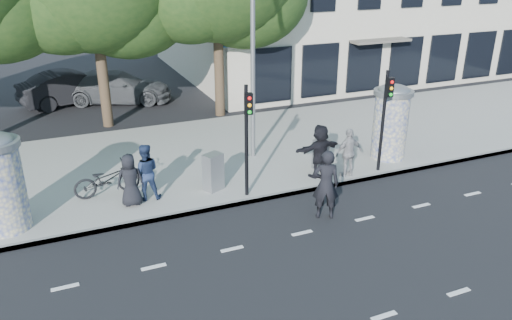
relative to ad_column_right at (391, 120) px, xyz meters
name	(u,v)px	position (x,y,z in m)	size (l,w,h in m)	color
ground	(329,260)	(-5.20, -4.70, -1.54)	(120.00, 120.00, 0.00)	black
sidewalk	(225,153)	(-5.20, 2.80, -1.46)	(40.00, 8.00, 0.15)	gray
curb	(269,197)	(-5.20, -1.15, -1.46)	(40.00, 0.10, 0.16)	slate
lane_dash_near	(384,316)	(-5.20, -6.90, -1.53)	(32.00, 0.12, 0.01)	silver
lane_dash_far	(302,233)	(-5.20, -3.30, -1.53)	(32.00, 0.12, 0.01)	silver
ad_column_right	(391,120)	(0.00, 0.00, 0.00)	(1.36, 1.36, 2.65)	beige
traffic_pole_near	(247,130)	(-5.80, -0.91, 0.69)	(0.22, 0.31, 3.40)	black
traffic_pole_far	(385,111)	(-1.00, -0.91, 0.69)	(0.22, 0.31, 3.40)	black
street_lamp	(253,24)	(-4.40, 1.93, 3.26)	(0.25, 0.93, 8.00)	slate
ped_a	(130,180)	(-9.11, -0.15, -0.60)	(0.77, 0.50, 1.57)	black
ped_c	(145,172)	(-8.63, 0.07, -0.53)	(0.83, 0.65, 1.72)	#1F2D4E
ped_e	(349,153)	(-2.23, -0.85, -0.57)	(0.95, 0.54, 1.63)	gray
ped_f	(320,151)	(-3.10, -0.49, -0.50)	(1.64, 0.59, 1.77)	black
man_road	(326,184)	(-4.21, -2.75, -0.52)	(0.74, 0.49, 2.03)	black
bicycle	(107,179)	(-9.67, 0.78, -0.88)	(1.94, 0.68, 1.02)	black
cabinet_left	(213,172)	(-6.61, -0.11, -0.80)	(0.56, 0.41, 1.17)	gray
cabinet_right	(321,154)	(-2.74, 0.04, -0.87)	(0.49, 0.36, 1.03)	slate
car_mid	(73,87)	(-9.75, 12.28, -0.70)	(5.05, 1.76, 1.67)	black
car_right	(116,87)	(-7.75, 11.69, -0.76)	(5.38, 2.19, 1.56)	#494C50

